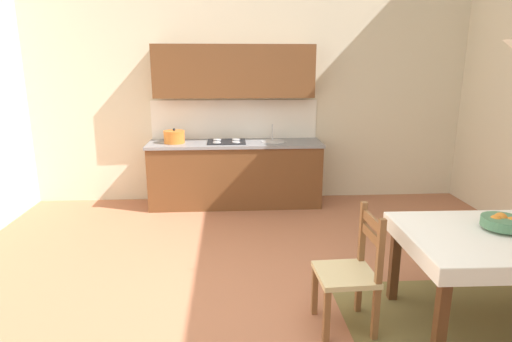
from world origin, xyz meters
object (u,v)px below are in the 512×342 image
Objects in this scene: dining_table at (495,250)px; fruit_bowl at (502,222)px; kitchen_cabinetry at (235,145)px; dining_chair_tv_side at (351,273)px.

fruit_bowl reaches higher than dining_table.
kitchen_cabinetry is 3.59m from dining_table.
kitchen_cabinetry is at bearing 105.33° from dining_chair_tv_side.
dining_chair_tv_side reaches higher than dining_table.
kitchen_cabinetry is at bearing 121.33° from dining_table.
fruit_bowl is at bearing -56.96° from kitchen_cabinetry.
dining_chair_tv_side is at bearing 176.09° from dining_table.
kitchen_cabinetry reaches higher than fruit_bowl.
dining_chair_tv_side is at bearing -74.67° from kitchen_cabinetry.
kitchen_cabinetry is at bearing 123.04° from fruit_bowl.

